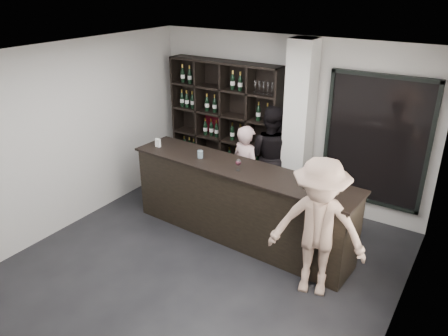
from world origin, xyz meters
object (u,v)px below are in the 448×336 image
Objects in this scene: wine_shelf at (225,126)px; customer at (318,228)px; taster_pink at (246,171)px; tasting_counter at (239,203)px; taster_black at (271,156)px.

customer is (2.64, -2.02, -0.28)m from wine_shelf.
tasting_counter is at bearing 130.87° from taster_pink.
wine_shelf reaches higher than taster_pink.
wine_shelf is at bearing 128.78° from customer.
wine_shelf is 1.53× the size of taster_pink.
taster_pink is (0.88, -0.72, -0.42)m from wine_shelf.
customer reaches higher than tasting_counter.
wine_shelf is 3.34m from customer.
customer reaches higher than taster_pink.
taster_black is at bearing 100.03° from tasting_counter.
taster_black is at bearing -8.93° from wine_shelf.
wine_shelf reaches higher than taster_black.
customer is at bearing -17.65° from tasting_counter.
wine_shelf is 0.66× the size of tasting_counter.
wine_shelf reaches higher than customer.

